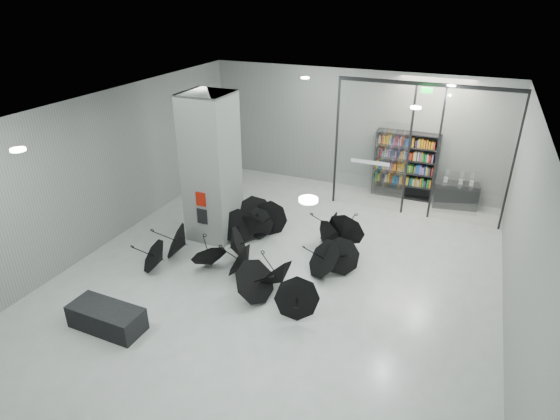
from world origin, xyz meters
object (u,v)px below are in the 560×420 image
at_px(column, 211,168).
at_px(shop_counter, 455,195).
at_px(umbrella_cluster, 268,249).
at_px(bookshelf, 405,165).
at_px(bench, 107,318).

distance_m(column, shop_counter, 7.77).
relative_size(shop_counter, umbrella_cluster, 0.24).
bearing_deg(column, bookshelf, 47.20).
bearing_deg(umbrella_cluster, column, 161.36).
bearing_deg(shop_counter, column, -153.23).
distance_m(column, bench, 4.70).
height_order(column, bench, column).
relative_size(bookshelf, umbrella_cluster, 0.40).
xyz_separation_m(bench, umbrella_cluster, (1.94, 3.71, 0.06)).
bearing_deg(column, shop_counter, 37.01).
relative_size(bench, bookshelf, 0.71).
relative_size(bench, umbrella_cluster, 0.28).
bearing_deg(bench, column, 91.15).
xyz_separation_m(column, bench, (-0.00, -4.36, -1.75)).
distance_m(column, bookshelf, 6.54).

